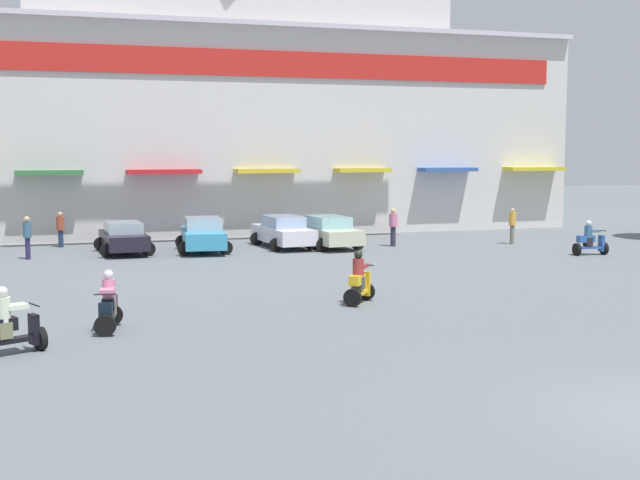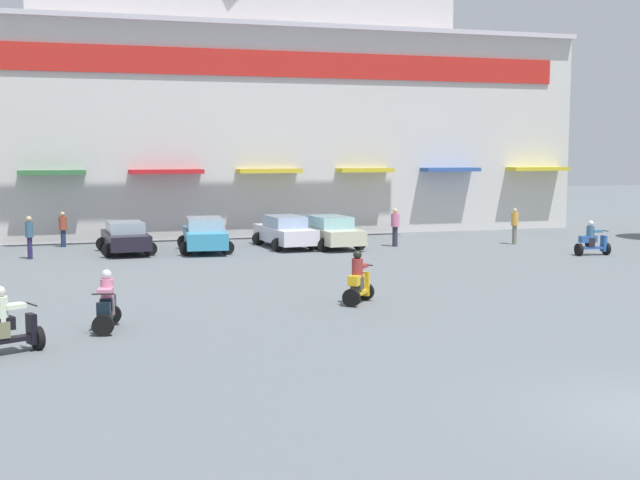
{
  "view_description": "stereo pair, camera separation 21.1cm",
  "coord_description": "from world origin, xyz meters",
  "px_view_note": "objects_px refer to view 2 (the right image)",
  "views": [
    {
      "loc": [
        -9.63,
        -11.03,
        4.42
      ],
      "look_at": [
        -1.59,
        14.67,
        1.49
      ],
      "focal_mm": 46.69,
      "sensor_mm": 36.0,
      "label": 1
    },
    {
      "loc": [
        -9.43,
        -11.09,
        4.42
      ],
      "look_at": [
        -1.59,
        14.67,
        1.49
      ],
      "focal_mm": 46.69,
      "sensor_mm": 36.0,
      "label": 2
    }
  ],
  "objects_px": {
    "parked_car_0": "(125,237)",
    "pedestrian_2": "(515,224)",
    "parked_car_1": "(205,234)",
    "pedestrian_0": "(63,227)",
    "parked_car_2": "(285,231)",
    "scooter_rider_5": "(358,281)",
    "pedestrian_1": "(29,234)",
    "pedestrian_3": "(395,225)",
    "scooter_rider_1": "(107,306)",
    "parked_car_3": "(330,232)",
    "scooter_rider_2": "(592,241)",
    "scooter_rider_6": "(6,326)"
  },
  "relations": [
    {
      "from": "parked_car_0",
      "to": "parked_car_1",
      "type": "distance_m",
      "value": 3.37
    },
    {
      "from": "parked_car_3",
      "to": "scooter_rider_1",
      "type": "distance_m",
      "value": 18.26
    },
    {
      "from": "scooter_rider_5",
      "to": "scooter_rider_6",
      "type": "bearing_deg",
      "value": -159.68
    },
    {
      "from": "scooter_rider_2",
      "to": "pedestrian_1",
      "type": "relative_size",
      "value": 0.84
    },
    {
      "from": "scooter_rider_2",
      "to": "scooter_rider_6",
      "type": "relative_size",
      "value": 0.95
    },
    {
      "from": "parked_car_0",
      "to": "scooter_rider_5",
      "type": "bearing_deg",
      "value": -68.12
    },
    {
      "from": "scooter_rider_5",
      "to": "pedestrian_2",
      "type": "xyz_separation_m",
      "value": [
        12.06,
        12.11,
        0.32
      ]
    },
    {
      "from": "parked_car_2",
      "to": "pedestrian_2",
      "type": "distance_m",
      "value": 10.78
    },
    {
      "from": "scooter_rider_5",
      "to": "pedestrian_2",
      "type": "relative_size",
      "value": 0.92
    },
    {
      "from": "parked_car_3",
      "to": "scooter_rider_6",
      "type": "height_order",
      "value": "scooter_rider_6"
    },
    {
      "from": "parked_car_1",
      "to": "pedestrian_1",
      "type": "distance_m",
      "value": 7.21
    },
    {
      "from": "scooter_rider_6",
      "to": "scooter_rider_5",
      "type": "bearing_deg",
      "value": 20.32
    },
    {
      "from": "parked_car_3",
      "to": "parked_car_2",
      "type": "bearing_deg",
      "value": 162.69
    },
    {
      "from": "parked_car_2",
      "to": "pedestrian_2",
      "type": "xyz_separation_m",
      "value": [
        10.61,
        -1.9,
        0.24
      ]
    },
    {
      "from": "scooter_rider_1",
      "to": "scooter_rider_2",
      "type": "relative_size",
      "value": 1.02
    },
    {
      "from": "pedestrian_3",
      "to": "parked_car_0",
      "type": "bearing_deg",
      "value": 175.14
    },
    {
      "from": "parked_car_1",
      "to": "scooter_rider_6",
      "type": "height_order",
      "value": "scooter_rider_6"
    },
    {
      "from": "scooter_rider_2",
      "to": "pedestrian_1",
      "type": "bearing_deg",
      "value": 166.01
    },
    {
      "from": "parked_car_0",
      "to": "pedestrian_2",
      "type": "height_order",
      "value": "pedestrian_2"
    },
    {
      "from": "scooter_rider_2",
      "to": "scooter_rider_5",
      "type": "height_order",
      "value": "scooter_rider_5"
    },
    {
      "from": "parked_car_1",
      "to": "scooter_rider_1",
      "type": "distance_m",
      "value": 15.89
    },
    {
      "from": "parked_car_0",
      "to": "pedestrian_1",
      "type": "xyz_separation_m",
      "value": [
        -3.85,
        -0.84,
        0.32
      ]
    },
    {
      "from": "scooter_rider_5",
      "to": "parked_car_1",
      "type": "bearing_deg",
      "value": 99.47
    },
    {
      "from": "parked_car_1",
      "to": "pedestrian_0",
      "type": "relative_size",
      "value": 2.72
    },
    {
      "from": "parked_car_1",
      "to": "parked_car_2",
      "type": "distance_m",
      "value": 3.74
    },
    {
      "from": "parked_car_1",
      "to": "scooter_rider_6",
      "type": "relative_size",
      "value": 2.82
    },
    {
      "from": "scooter_rider_1",
      "to": "pedestrian_3",
      "type": "xyz_separation_m",
      "value": [
        13.48,
        14.5,
        0.38
      ]
    },
    {
      "from": "scooter_rider_5",
      "to": "scooter_rider_6",
      "type": "distance_m",
      "value": 9.92
    },
    {
      "from": "scooter_rider_1",
      "to": "pedestrian_2",
      "type": "relative_size",
      "value": 0.88
    },
    {
      "from": "parked_car_1",
      "to": "scooter_rider_5",
      "type": "bearing_deg",
      "value": -80.53
    },
    {
      "from": "scooter_rider_1",
      "to": "pedestrian_2",
      "type": "distance_m",
      "value": 23.53
    },
    {
      "from": "scooter_rider_2",
      "to": "pedestrian_1",
      "type": "xyz_separation_m",
      "value": [
        -22.55,
        5.62,
        0.4
      ]
    },
    {
      "from": "parked_car_0",
      "to": "parked_car_2",
      "type": "xyz_separation_m",
      "value": [
        7.07,
        0.03,
        0.04
      ]
    },
    {
      "from": "parked_car_2",
      "to": "pedestrian_3",
      "type": "distance_m",
      "value": 5.05
    },
    {
      "from": "pedestrian_0",
      "to": "pedestrian_2",
      "type": "xyz_separation_m",
      "value": [
        20.24,
        -5.03,
        0.06
      ]
    },
    {
      "from": "parked_car_0",
      "to": "parked_car_2",
      "type": "bearing_deg",
      "value": 0.23
    },
    {
      "from": "parked_car_3",
      "to": "pedestrian_2",
      "type": "bearing_deg",
      "value": -8.48
    },
    {
      "from": "parked_car_1",
      "to": "pedestrian_2",
      "type": "relative_size",
      "value": 2.59
    },
    {
      "from": "pedestrian_2",
      "to": "parked_car_2",
      "type": "bearing_deg",
      "value": 169.86
    },
    {
      "from": "pedestrian_1",
      "to": "pedestrian_3",
      "type": "height_order",
      "value": "pedestrian_1"
    },
    {
      "from": "scooter_rider_1",
      "to": "scooter_rider_5",
      "type": "height_order",
      "value": "scooter_rider_5"
    },
    {
      "from": "parked_car_1",
      "to": "pedestrian_0",
      "type": "bearing_deg",
      "value": 149.09
    },
    {
      "from": "scooter_rider_1",
      "to": "parked_car_3",
      "type": "bearing_deg",
      "value": 54.92
    },
    {
      "from": "pedestrian_1",
      "to": "scooter_rider_5",
      "type": "bearing_deg",
      "value": -54.24
    },
    {
      "from": "scooter_rider_1",
      "to": "scooter_rider_6",
      "type": "distance_m",
      "value": 2.91
    },
    {
      "from": "parked_car_2",
      "to": "pedestrian_0",
      "type": "relative_size",
      "value": 2.78
    },
    {
      "from": "parked_car_0",
      "to": "scooter_rider_5",
      "type": "relative_size",
      "value": 2.67
    },
    {
      "from": "parked_car_0",
      "to": "pedestrian_0",
      "type": "height_order",
      "value": "pedestrian_0"
    },
    {
      "from": "parked_car_2",
      "to": "scooter_rider_2",
      "type": "bearing_deg",
      "value": -29.12
    },
    {
      "from": "pedestrian_2",
      "to": "pedestrian_3",
      "type": "distance_m",
      "value": 5.74
    }
  ]
}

